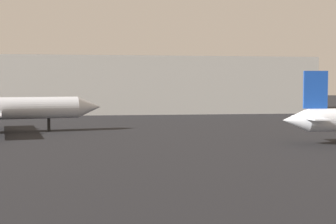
{
  "coord_description": "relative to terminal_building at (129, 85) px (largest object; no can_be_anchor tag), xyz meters",
  "views": [
    {
      "loc": [
        -1.56,
        -9.32,
        7.32
      ],
      "look_at": [
        6.99,
        51.44,
        3.75
      ],
      "focal_mm": 49.97,
      "sensor_mm": 36.0,
      "label": 1
    }
  ],
  "objects": [
    {
      "name": "terminal_building",
      "position": [
        0.0,
        0.0,
        0.0
      ],
      "size": [
        95.05,
        27.26,
        14.45
      ],
      "primitive_type": "cube",
      "color": "#B7B7B2",
      "rests_on": "ground_plane"
    }
  ]
}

